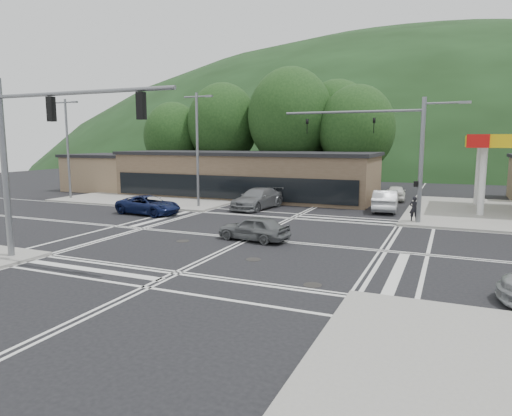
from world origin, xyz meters
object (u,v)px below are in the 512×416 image
at_px(car_queue_b, 396,193).
at_px(car_northbound, 257,199).
at_px(pedestrian, 414,209).
at_px(car_queue_a, 386,201).
at_px(car_blue_west, 149,205).
at_px(car_grey_center, 254,228).

distance_m(car_queue_b, car_northbound, 13.40).
bearing_deg(pedestrian, car_queue_a, -59.80).
relative_size(car_queue_b, pedestrian, 2.52).
height_order(car_blue_west, car_grey_center, car_blue_west).
relative_size(car_grey_center, car_northbound, 0.71).
xyz_separation_m(car_blue_west, pedestrian, (18.08, 3.81, 0.27)).
bearing_deg(pedestrian, car_grey_center, 52.09).
bearing_deg(car_blue_west, car_queue_b, -40.42).
relative_size(car_northbound, pedestrian, 3.44).
height_order(car_queue_a, pedestrian, pedestrian).
xyz_separation_m(car_blue_west, car_grey_center, (10.58, -5.03, -0.01)).
distance_m(car_blue_west, car_northbound, 8.42).
height_order(car_blue_west, car_queue_a, car_queue_a).
distance_m(car_grey_center, car_queue_a, 14.33).
bearing_deg(car_blue_west, car_northbound, -42.00).
xyz_separation_m(car_queue_a, car_queue_b, (0.00, 6.82, -0.12)).
xyz_separation_m(car_queue_a, car_northbound, (-9.47, -2.67, -0.01)).
height_order(car_queue_b, car_northbound, car_northbound).
bearing_deg(pedestrian, car_blue_west, 14.27).
height_order(car_blue_west, car_queue_b, car_queue_b).
bearing_deg(car_queue_b, car_grey_center, 70.85).
relative_size(car_blue_west, car_queue_b, 1.21).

